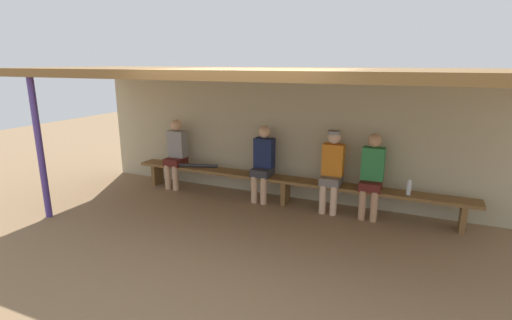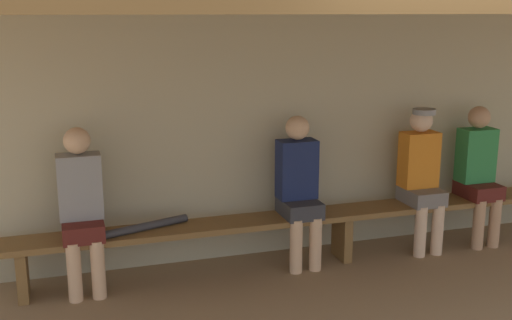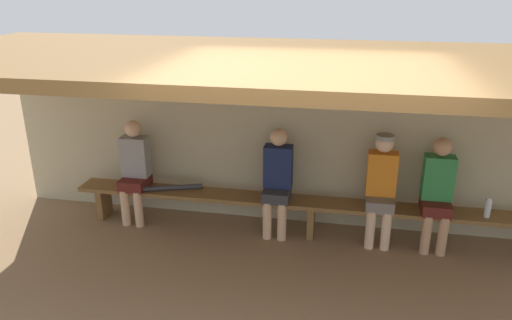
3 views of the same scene
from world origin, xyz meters
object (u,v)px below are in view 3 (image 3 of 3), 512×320
player_in_white (277,178)px  water_bottle_blue (488,208)px  player_near_post (437,190)px  bench (312,207)px  baseball_bat (173,188)px  player_leftmost (135,168)px  player_in_red (381,184)px

player_in_white → water_bottle_blue: bearing=-1.1°
player_near_post → water_bottle_blue: player_near_post is taller
bench → baseball_bat: baseball_bat is taller
player_leftmost → player_near_post: (3.69, 0.00, 0.00)m
player_near_post → player_in_white: bearing=180.0°
baseball_bat → bench: bearing=-18.6°
player_in_red → baseball_bat: bearing=-179.9°
player_in_white → water_bottle_blue: size_ratio=5.67×
player_near_post → water_bottle_blue: size_ratio=5.67×
player_leftmost → player_near_post: same height
bench → baseball_bat: bearing=-180.0°
bench → player_in_red: 0.87m
bench → water_bottle_blue: (1.98, -0.04, 0.18)m
bench → player_leftmost: 2.30m
bench → water_bottle_blue: water_bottle_blue is taller
player_in_white → player_in_red: bearing=0.0°
bench → baseball_bat: size_ratio=7.99×
bench → player_in_white: (-0.43, 0.00, 0.34)m
bench → player_near_post: bearing=0.1°
player_leftmost → baseball_bat: size_ratio=1.78×
player_in_red → player_leftmost: size_ratio=1.01×
water_bottle_blue → baseball_bat: 3.75m
water_bottle_blue → player_near_post: bearing=175.3°
player_leftmost → water_bottle_blue: 4.25m
player_near_post → baseball_bat: player_near_post is taller
baseball_bat → player_in_white: bearing=-18.4°
bench → player_in_white: bearing=179.6°
player_near_post → player_in_white: (-1.85, 0.00, 0.00)m
player_in_white → water_bottle_blue: player_in_white is taller
player_leftmost → baseball_bat: (0.50, -0.00, -0.24)m
player_in_red → player_near_post: (0.63, -0.00, -0.02)m
player_in_white → player_leftmost: bearing=180.0°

